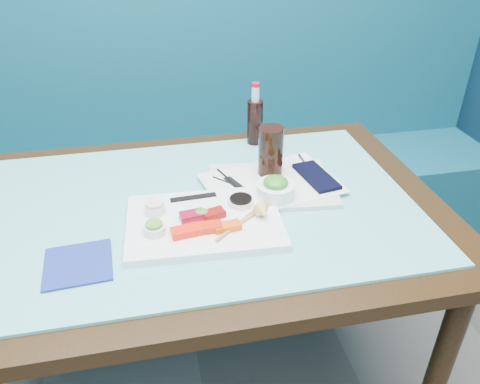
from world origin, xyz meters
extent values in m
cube|color=#0F5264|center=(0.00, 2.22, 0.23)|extent=(3.00, 0.55, 0.45)
cube|color=#0F5264|center=(0.00, 2.44, 0.70)|extent=(3.00, 0.12, 0.95)
cube|color=black|center=(0.00, 1.45, 0.73)|extent=(1.40, 0.90, 0.04)
cylinder|color=black|center=(0.62, 1.08, 0.35)|extent=(0.06, 0.06, 0.71)
cylinder|color=black|center=(-0.62, 1.82, 0.35)|extent=(0.06, 0.06, 0.71)
cylinder|color=black|center=(0.62, 1.82, 0.35)|extent=(0.06, 0.06, 0.71)
cube|color=#63C4C7|center=(0.00, 1.45, 0.75)|extent=(1.22, 0.76, 0.01)
cube|color=white|center=(0.03, 1.35, 0.77)|extent=(0.40, 0.30, 0.02)
cube|color=#FF230A|center=(-0.02, 1.29, 0.79)|extent=(0.08, 0.05, 0.02)
cube|color=red|center=(0.03, 1.30, 0.79)|extent=(0.07, 0.04, 0.02)
cube|color=#FF540A|center=(0.08, 1.29, 0.79)|extent=(0.07, 0.04, 0.02)
cube|color=maroon|center=(0.00, 1.35, 0.79)|extent=(0.06, 0.04, 0.02)
cube|color=maroon|center=(0.05, 1.35, 0.79)|extent=(0.06, 0.05, 0.02)
ellipsoid|color=#438D20|center=(0.02, 1.36, 0.79)|extent=(0.05, 0.05, 0.02)
cylinder|color=white|center=(-0.10, 1.31, 0.79)|extent=(0.06, 0.06, 0.02)
cylinder|color=#5F9430|center=(-0.10, 1.31, 0.80)|extent=(0.05, 0.05, 0.01)
cylinder|color=white|center=(-0.09, 1.40, 0.79)|extent=(0.06, 0.06, 0.02)
cylinder|color=beige|center=(-0.09, 1.40, 0.80)|extent=(0.06, 0.06, 0.01)
cylinder|color=silver|center=(0.13, 1.40, 0.78)|extent=(0.08, 0.08, 0.01)
cylinder|color=black|center=(0.13, 1.40, 0.79)|extent=(0.06, 0.06, 0.01)
cone|color=#DCBC68|center=(0.17, 1.32, 0.80)|extent=(0.05, 0.04, 0.04)
cube|color=black|center=(0.01, 1.45, 0.78)|extent=(0.13, 0.03, 0.00)
cylinder|color=#A9864F|center=(0.14, 1.33, 0.78)|extent=(0.20, 0.18, 0.01)
cylinder|color=#AA8D50|center=(0.15, 1.33, 0.78)|extent=(0.17, 0.13, 0.01)
cube|color=silver|center=(0.24, 1.50, 0.76)|extent=(0.38, 0.30, 0.01)
cube|color=silver|center=(0.24, 1.50, 0.77)|extent=(0.41, 0.33, 0.00)
cylinder|color=white|center=(0.23, 1.42, 0.79)|extent=(0.11, 0.11, 0.04)
ellipsoid|color=#2C8A20|center=(0.23, 1.42, 0.82)|extent=(0.08, 0.08, 0.03)
cylinder|color=black|center=(0.25, 1.55, 0.85)|extent=(0.09, 0.09, 0.15)
cube|color=black|center=(0.38, 1.50, 0.78)|extent=(0.10, 0.18, 0.01)
cylinder|color=silver|center=(0.37, 1.60, 0.78)|extent=(0.01, 0.08, 0.01)
cylinder|color=black|center=(0.14, 1.49, 0.77)|extent=(0.09, 0.24, 0.01)
cylinder|color=black|center=(0.15, 1.49, 0.77)|extent=(0.14, 0.16, 0.01)
cube|color=black|center=(0.15, 1.49, 0.77)|extent=(0.08, 0.14, 0.00)
cylinder|color=black|center=(0.26, 1.79, 0.83)|extent=(0.07, 0.07, 0.15)
cylinder|color=silver|center=(0.26, 1.79, 0.93)|extent=(0.03, 0.03, 0.05)
cylinder|color=#B70B25|center=(0.26, 1.79, 0.96)|extent=(0.03, 0.03, 0.01)
cube|color=navy|center=(-0.27, 1.25, 0.76)|extent=(0.16, 0.16, 0.01)
camera|label=1|loc=(-0.08, 0.38, 1.46)|focal=35.00mm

